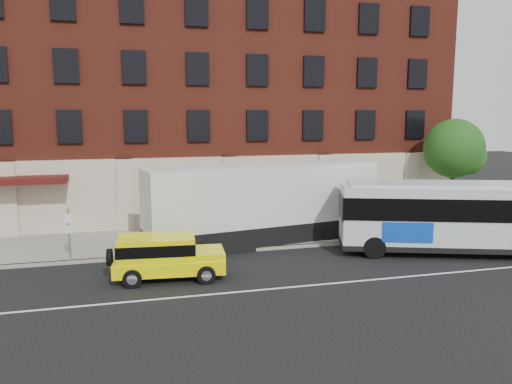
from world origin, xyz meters
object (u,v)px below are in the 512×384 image
object	(u,v)px
city_bus	(474,215)
shipping_container	(265,205)
sign_pole	(69,231)
street_tree	(455,151)
yellow_suv	(164,254)

from	to	relation	value
city_bus	shipping_container	bearing A→B (deg)	153.76
sign_pole	street_tree	size ratio (longest dim) A/B	0.40
sign_pole	yellow_suv	size ratio (longest dim) A/B	0.52
city_bus	yellow_suv	bearing A→B (deg)	-179.87
sign_pole	street_tree	world-z (taller)	street_tree
sign_pole	city_bus	world-z (taller)	city_bus
sign_pole	yellow_suv	world-z (taller)	sign_pole
street_tree	shipping_container	xyz separation A→B (m)	(-12.64, -2.22, -2.39)
city_bus	street_tree	bearing A→B (deg)	61.67
city_bus	shipping_container	world-z (taller)	shipping_container
street_tree	yellow_suv	world-z (taller)	street_tree
sign_pole	yellow_suv	distance (m)	5.17
sign_pole	street_tree	distance (m)	22.49
sign_pole	city_bus	size ratio (longest dim) A/B	0.20
street_tree	city_bus	world-z (taller)	street_tree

